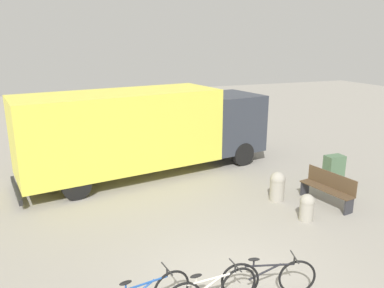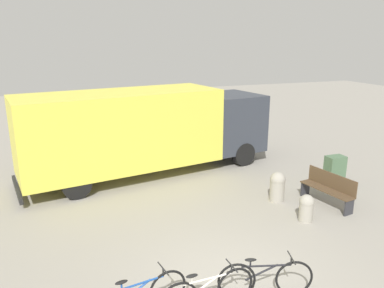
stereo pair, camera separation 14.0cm
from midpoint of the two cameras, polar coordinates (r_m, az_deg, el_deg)
name	(u,v)px [view 1 (the left image)]	position (r m, az deg, el deg)	size (l,w,h in m)	color
ground_plane	(231,285)	(7.91, 5.44, -20.62)	(60.00, 60.00, 0.00)	gray
delivery_truck	(146,128)	(13.28, -7.35, 2.39)	(9.26, 3.76, 3.00)	#EAE04C
park_bench	(328,187)	(11.69, 19.72, -6.19)	(0.67, 1.75, 0.94)	brown
bicycle_far	(269,278)	(7.53, 11.03, -19.37)	(1.75, 0.63, 0.81)	black
bollard_near_bench	(307,207)	(10.49, 16.72, -9.11)	(0.39, 0.39, 0.75)	#9E998C
bollard_far_bench	(277,185)	(11.51, 12.54, -6.13)	(0.46, 0.46, 0.90)	#9E998C
utility_box	(334,170)	(13.25, 20.49, -3.75)	(0.62, 0.40, 1.00)	#4C6B4C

